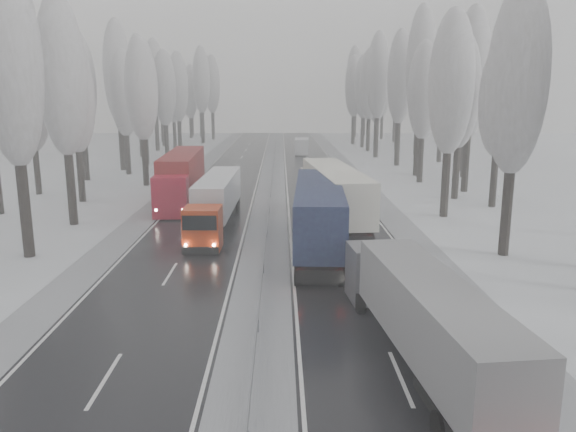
{
  "coord_description": "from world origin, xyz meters",
  "views": [
    {
      "loc": [
        0.99,
        -18.24,
        9.91
      ],
      "look_at": [
        1.47,
        17.21,
        2.2
      ],
      "focal_mm": 35.0,
      "sensor_mm": 36.0,
      "label": 1
    }
  ],
  "objects_px": {
    "box_truck_distant": "(302,146)",
    "truck_red_red": "(181,174)",
    "truck_blue_box": "(318,210)",
    "truck_cream_box": "(332,191)",
    "truck_red_white": "(216,199)",
    "truck_grey_tarp": "(421,312)"
  },
  "relations": [
    {
      "from": "truck_blue_box",
      "to": "truck_cream_box",
      "type": "height_order",
      "value": "truck_cream_box"
    },
    {
      "from": "box_truck_distant",
      "to": "truck_red_white",
      "type": "relative_size",
      "value": 0.5
    },
    {
      "from": "truck_grey_tarp",
      "to": "truck_red_white",
      "type": "xyz_separation_m",
      "value": [
        -9.94,
        22.43,
        0.07
      ]
    },
    {
      "from": "truck_cream_box",
      "to": "truck_grey_tarp",
      "type": "bearing_deg",
      "value": -92.84
    },
    {
      "from": "truck_blue_box",
      "to": "box_truck_distant",
      "type": "xyz_separation_m",
      "value": [
        1.19,
        59.44,
        -1.23
      ]
    },
    {
      "from": "truck_grey_tarp",
      "to": "truck_blue_box",
      "type": "bearing_deg",
      "value": 93.85
    },
    {
      "from": "truck_grey_tarp",
      "to": "truck_red_red",
      "type": "distance_m",
      "value": 35.57
    },
    {
      "from": "box_truck_distant",
      "to": "truck_red_red",
      "type": "xyz_separation_m",
      "value": [
        -12.81,
        -42.86,
        1.26
      ]
    },
    {
      "from": "truck_grey_tarp",
      "to": "truck_red_red",
      "type": "xyz_separation_m",
      "value": [
        -14.31,
        32.56,
        0.52
      ]
    },
    {
      "from": "truck_blue_box",
      "to": "truck_red_white",
      "type": "height_order",
      "value": "truck_blue_box"
    },
    {
      "from": "truck_red_white",
      "to": "truck_red_red",
      "type": "xyz_separation_m",
      "value": [
        -4.37,
        10.13,
        0.45
      ]
    },
    {
      "from": "truck_blue_box",
      "to": "truck_grey_tarp",
      "type": "bearing_deg",
      "value": -77.37
    },
    {
      "from": "truck_cream_box",
      "to": "truck_red_red",
      "type": "distance_m",
      "value": 16.27
    },
    {
      "from": "truck_blue_box",
      "to": "truck_red_white",
      "type": "relative_size",
      "value": 1.19
    },
    {
      "from": "truck_red_white",
      "to": "truck_red_red",
      "type": "distance_m",
      "value": 11.04
    },
    {
      "from": "box_truck_distant",
      "to": "truck_red_white",
      "type": "bearing_deg",
      "value": -96.32
    },
    {
      "from": "truck_blue_box",
      "to": "truck_cream_box",
      "type": "distance_m",
      "value": 7.16
    },
    {
      "from": "truck_cream_box",
      "to": "truck_red_red",
      "type": "xyz_separation_m",
      "value": [
        -13.15,
        9.59,
        0.0
      ]
    },
    {
      "from": "box_truck_distant",
      "to": "truck_cream_box",
      "type": "bearing_deg",
      "value": -86.89
    },
    {
      "from": "truck_red_red",
      "to": "truck_red_white",
      "type": "bearing_deg",
      "value": -69.38
    },
    {
      "from": "truck_grey_tarp",
      "to": "truck_red_red",
      "type": "height_order",
      "value": "truck_red_red"
    },
    {
      "from": "truck_grey_tarp",
      "to": "box_truck_distant",
      "type": "distance_m",
      "value": 75.43
    }
  ]
}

